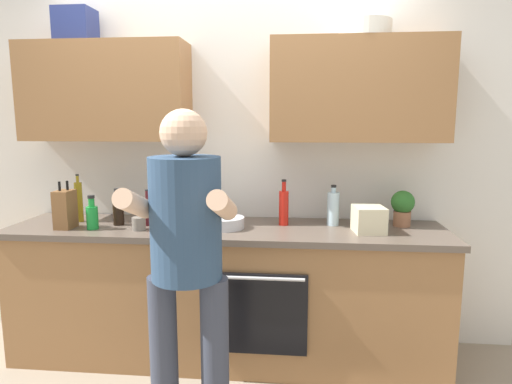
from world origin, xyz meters
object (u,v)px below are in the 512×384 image
Objects in this scene: bottle_soda at (92,216)px; cup_stoneware at (139,224)px; bottle_hotsauce at (284,207)px; knife_block at (65,209)px; grocery_bag_rice at (369,219)px; potted_herb at (403,206)px; bottle_wine at (147,211)px; bottle_soy at (118,211)px; person_standing at (186,251)px; mixing_bowl at (225,223)px; bottle_water at (333,208)px; bottle_oil at (79,201)px.

bottle_soda is 0.31m from cup_stoneware.
bottle_hotsauce is (1.21, 0.23, 0.04)m from bottle_soda.
bottle_soda is at bearing -2.49° from knife_block.
knife_block is 1.51× the size of grocery_bag_rice.
grocery_bag_rice is at bearing -15.15° from bottle_hotsauce.
bottle_hotsauce is 1.29× the size of potted_herb.
bottle_wine is 1.03× the size of potted_herb.
bottle_wine is at bearing 178.32° from grocery_bag_rice.
bottle_soy is at bearing -175.52° from potted_herb.
bottle_soda is at bearing 140.52° from person_standing.
potted_herb is at bearing 7.09° from knife_block.
mixing_bowl is at bearing 85.25° from person_standing.
mixing_bowl is 1.24× the size of grocery_bag_rice.
bottle_hotsauce reaches higher than potted_herb.
cup_stoneware is 1.44m from grocery_bag_rice.
bottle_wine reaches higher than potted_herb.
cup_stoneware is at bearing -96.00° from bottle_wine.
knife_block is (-1.72, -0.25, 0.01)m from bottle_water.
bottle_soy is 0.80× the size of knife_block.
cup_stoneware is at bearing -176.61° from grocery_bag_rice.
bottle_wine is 2.81× the size of cup_stoneware.
bottle_oil is at bearing 172.52° from bottle_wine.
bottle_oil reaches higher than bottle_soy.
person_standing is at bearing -41.00° from bottle_oil.
bottle_soda is 0.72× the size of knife_block.
knife_block is (0.00, -0.19, -0.02)m from bottle_oil.
bottle_soda is at bearing -177.05° from grocery_bag_rice.
cup_stoneware is 0.49m from knife_block.
bottle_oil is 1.03m from mixing_bowl.
bottle_wine reaches higher than cup_stoneware.
bottle_oil is at bearing 158.45° from cup_stoneware.
person_standing reaches higher than bottle_soda.
potted_herb is (0.77, 0.04, 0.01)m from bottle_hotsauce.
person_standing reaches higher than cup_stoneware.
bottle_soda is 0.18m from bottle_soy.
knife_block reaches higher than bottle_soy.
bottle_water is 1.10× the size of bottle_soy.
cup_stoneware is (0.30, 0.00, -0.05)m from bottle_soda.
person_standing reaches higher than bottle_hotsauce.
bottle_oil is (-0.19, 0.20, 0.05)m from bottle_soda.
bottle_water reaches higher than bottle_soy.
bottle_soda is at bearing -170.37° from bottle_water.
person_standing is 5.40× the size of bottle_hotsauce.
bottle_oil reaches higher than mixing_bowl.
bottle_oil is at bearing -177.89° from potted_herb.
bottle_soy is at bearing 130.49° from person_standing.
bottle_oil is (-0.96, 0.84, 0.07)m from person_standing.
cup_stoneware is at bearing 0.84° from bottle_soda.
bottle_soy reaches higher than potted_herb.
bottle_soda is (-0.32, -0.13, -0.01)m from bottle_wine.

